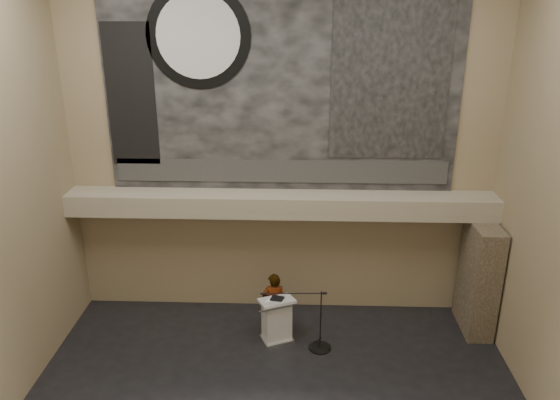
{
  "coord_description": "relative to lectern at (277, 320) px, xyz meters",
  "views": [
    {
      "loc": [
        0.42,
        -8.29,
        7.55
      ],
      "look_at": [
        0.0,
        3.2,
        3.2
      ],
      "focal_mm": 35.0,
      "sensor_mm": 36.0,
      "label": 1
    }
  ],
  "objects": [
    {
      "name": "speaker_person",
      "position": [
        -0.08,
        0.34,
        0.23
      ],
      "size": [
        0.62,
        0.45,
        1.56
      ],
      "primitive_type": "imported",
      "rotation": [
        0.0,
        0.0,
        3.28
      ],
      "color": "silver",
      "rests_on": "floor"
    },
    {
      "name": "wall_front",
      "position": [
        0.05,
        -6.41,
        3.7
      ],
      "size": [
        10.0,
        0.02,
        8.5
      ],
      "primitive_type": "cube",
      "color": "#8D7859",
      "rests_on": "floor"
    },
    {
      "name": "papers",
      "position": [
        -0.11,
        -0.06,
        0.55
      ],
      "size": [
        0.33,
        0.38,
        0.0
      ],
      "primitive_type": "cube",
      "rotation": [
        0.0,
        0.0,
        -0.42
      ],
      "color": "white",
      "rests_on": "lectern"
    },
    {
      "name": "banner_building_print",
      "position": [
        2.45,
        1.52,
        5.25
      ],
      "size": [
        2.6,
        0.02,
        3.6
      ],
      "primitive_type": "cube",
      "color": "black",
      "rests_on": "banner"
    },
    {
      "name": "banner_text_strip",
      "position": [
        0.05,
        1.52,
        3.1
      ],
      "size": [
        7.76,
        0.02,
        0.55
      ],
      "primitive_type": "cube",
      "color": "#2B2B2B",
      "rests_on": "banner"
    },
    {
      "name": "banner_brick_print",
      "position": [
        -3.35,
        1.52,
        4.85
      ],
      "size": [
        1.1,
        0.02,
        3.2
      ],
      "primitive_type": "cube",
      "color": "black",
      "rests_on": "banner"
    },
    {
      "name": "banner_clock_face",
      "position": [
        -1.75,
        1.5,
        6.15
      ],
      "size": [
        1.84,
        0.02,
        1.84
      ],
      "primitive_type": "cylinder",
      "rotation": [
        1.57,
        0.0,
        0.0
      ],
      "color": "silver",
      "rests_on": "banner"
    },
    {
      "name": "sprinkler_left",
      "position": [
        -1.55,
        1.14,
        2.12
      ],
      "size": [
        0.04,
        0.04,
        0.06
      ],
      "primitive_type": "cylinder",
      "color": "#B2893D",
      "rests_on": "soffit"
    },
    {
      "name": "lectern",
      "position": [
        0.0,
        0.0,
        0.0
      ],
      "size": [
        0.92,
        0.8,
        1.14
      ],
      "rotation": [
        0.0,
        0.0,
        0.41
      ],
      "color": "silver",
      "rests_on": "floor"
    },
    {
      "name": "wall_back",
      "position": [
        0.05,
        1.59,
        3.7
      ],
      "size": [
        10.0,
        0.02,
        8.5
      ],
      "primitive_type": "cube",
      "color": "#8D7859",
      "rests_on": "floor"
    },
    {
      "name": "binder",
      "position": [
        0.01,
        -0.0,
        0.56
      ],
      "size": [
        0.33,
        0.29,
        0.04
      ],
      "primitive_type": "cube",
      "rotation": [
        0.0,
        0.0,
        -0.27
      ],
      "color": "black",
      "rests_on": "lectern"
    },
    {
      "name": "banner_clock_rim",
      "position": [
        -1.75,
        1.52,
        6.15
      ],
      "size": [
        2.3,
        0.02,
        2.3
      ],
      "primitive_type": "cylinder",
      "rotation": [
        1.57,
        0.0,
        0.0
      ],
      "color": "black",
      "rests_on": "banner"
    },
    {
      "name": "soffit",
      "position": [
        0.05,
        1.19,
        2.4
      ],
      "size": [
        10.0,
        0.8,
        0.5
      ],
      "primitive_type": "cube",
      "color": "gray",
      "rests_on": "wall_back"
    },
    {
      "name": "mic_stand",
      "position": [
        0.94,
        -0.26,
        -0.33
      ],
      "size": [
        1.6,
        0.52,
        1.46
      ],
      "rotation": [
        0.0,
        0.0,
        0.05
      ],
      "color": "black",
      "rests_on": "floor"
    },
    {
      "name": "banner",
      "position": [
        0.05,
        1.56,
        5.15
      ],
      "size": [
        8.0,
        0.05,
        5.0
      ],
      "primitive_type": "cube",
      "color": "black",
      "rests_on": "wall_back"
    },
    {
      "name": "stone_pier",
      "position": [
        4.7,
        0.74,
        0.8
      ],
      "size": [
        0.6,
        1.4,
        2.7
      ],
      "primitive_type": "cube",
      "color": "#423628",
      "rests_on": "floor"
    },
    {
      "name": "sprinkler_right",
      "position": [
        1.95,
        1.14,
        2.12
      ],
      "size": [
        0.04,
        0.04,
        0.06
      ],
      "primitive_type": "cylinder",
      "color": "#B2893D",
      "rests_on": "soffit"
    }
  ]
}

